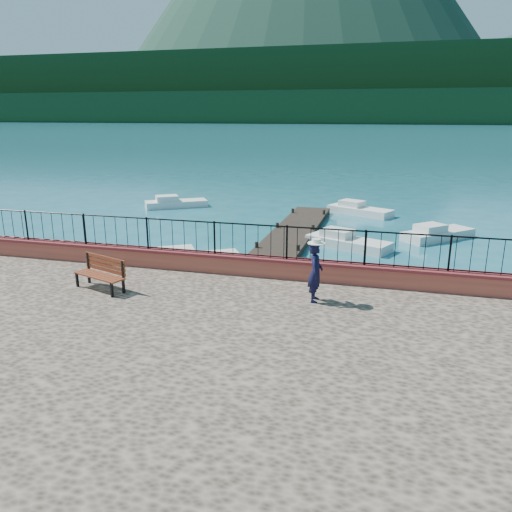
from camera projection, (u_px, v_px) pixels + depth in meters
The scene contains 14 objects.
ground at pixel (265, 378), 11.41m from camera, with size 2000.00×2000.00×0.00m, color #19596B.
parapet at pixel (297, 269), 14.43m from camera, with size 28.00×0.46×0.58m, color #AF593F.
railing at pixel (297, 244), 14.22m from camera, with size 27.00×0.05×0.95m, color black.
dock at pixel (287, 241), 23.00m from camera, with size 2.00×16.00×0.30m, color #2D231C.
far_forest at pixel (392, 107), 287.21m from camera, with size 900.00×60.00×18.00m, color black.
foothills at pixel (395, 88), 339.28m from camera, with size 900.00×120.00×44.00m, color black.
park_bench at pixel (101, 280), 13.55m from camera, with size 1.69×1.04×0.89m.
person at pixel (315, 273), 12.58m from camera, with size 0.55×0.36×1.52m, color black.
hat at pixel (316, 241), 12.35m from camera, with size 0.44×0.44×0.12m, color white.
boat_0 at pixel (191, 257), 19.62m from camera, with size 3.86×1.30×0.80m, color silver.
boat_1 at pixel (348, 239), 22.34m from camera, with size 3.79×1.30×0.80m, color silver.
boat_2 at pixel (438, 231), 23.90m from camera, with size 3.74×1.30×0.80m, color silver.
boat_3 at pixel (176, 201), 32.02m from camera, with size 3.87×1.30×0.80m, color silver.
boat_4 at pixel (360, 208), 29.70m from camera, with size 3.87×1.30×0.80m, color silver.
Camera 1 is at (2.47, -9.89, 5.84)m, focal length 35.00 mm.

